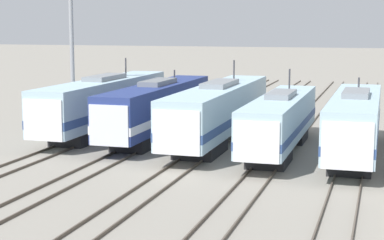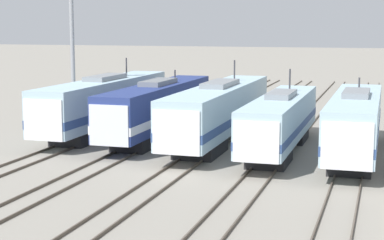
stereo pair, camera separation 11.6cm
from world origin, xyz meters
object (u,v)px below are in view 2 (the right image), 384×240
locomotive_far_left (103,104)px  locomotive_center_left (156,109)px  locomotive_center (218,111)px  locomotive_far_right (355,124)px  catenary_tower_left (72,47)px  locomotive_center_right (280,122)px

locomotive_far_left → locomotive_center_left: size_ratio=1.08×
locomotive_far_left → locomotive_center: size_ratio=0.96×
locomotive_center_left → locomotive_far_right: bearing=-11.6°
locomotive_center → catenary_tower_left: 12.56m
locomotive_far_left → catenary_tower_left: 4.86m
locomotive_center → locomotive_far_right: locomotive_center is taller
locomotive_center_left → locomotive_center: locomotive_center is taller
locomotive_far_left → locomotive_center: locomotive_center is taller
locomotive_center_left → locomotive_center_right: locomotive_center_right is taller
locomotive_far_left → locomotive_center_right: size_ratio=1.15×
catenary_tower_left → locomotive_center_right: bearing=-12.4°
locomotive_far_left → locomotive_center_right: bearing=-15.2°
locomotive_far_right → locomotive_center_right: bearing=176.5°
locomotive_far_left → locomotive_center: bearing=-8.1°
locomotive_center_right → locomotive_far_left: bearing=164.8°
locomotive_center → locomotive_center_right: bearing=-27.9°
locomotive_center_right → catenary_tower_left: (-16.45, 3.62, 4.46)m
locomotive_center_left → locomotive_far_right: 14.38m
catenary_tower_left → locomotive_center: bearing=-5.5°
locomotive_far_left → locomotive_center_left: locomotive_far_left is taller
locomotive_far_left → locomotive_center_left: 4.85m
locomotive_center_left → catenary_tower_left: 8.33m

